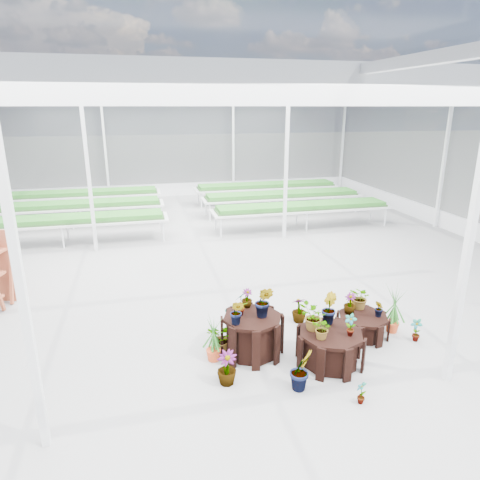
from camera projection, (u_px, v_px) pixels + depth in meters
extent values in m
plane|color=gray|center=(218.00, 295.00, 9.93)|extent=(24.00, 24.00, 0.00)
cylinder|color=black|center=(252.00, 335.00, 7.50)|extent=(1.20, 1.20, 0.73)
cylinder|color=black|center=(330.00, 348.00, 7.23)|extent=(1.22, 1.22, 0.59)
cylinder|color=black|center=(362.00, 326.00, 8.13)|extent=(1.11, 1.11, 0.43)
imported|color=#296B24|center=(241.00, 303.00, 7.39)|extent=(0.28, 0.27, 0.44)
imported|color=#296B24|center=(264.00, 301.00, 7.29)|extent=(0.41, 0.39, 0.58)
imported|color=#296B24|center=(247.00, 298.00, 7.69)|extent=(0.21, 0.21, 0.34)
imported|color=#296B24|center=(237.00, 312.00, 7.05)|extent=(0.32, 0.32, 0.45)
imported|color=#296B24|center=(313.00, 317.00, 7.14)|extent=(0.56, 0.55, 0.48)
imported|color=#296B24|center=(350.00, 325.00, 6.98)|extent=(0.24, 0.24, 0.38)
imported|color=#296B24|center=(328.00, 308.00, 7.38)|extent=(0.31, 0.35, 0.55)
imported|color=#296B24|center=(323.00, 329.00, 6.89)|extent=(0.42, 0.42, 0.36)
imported|color=#296B24|center=(350.00, 303.00, 8.10)|extent=(0.31, 0.31, 0.41)
imported|color=#296B24|center=(379.00, 309.00, 7.96)|extent=(0.19, 0.21, 0.34)
imported|color=#296B24|center=(361.00, 298.00, 8.27)|extent=(0.51, 0.53, 0.46)
imported|color=#296B24|center=(227.00, 368.00, 6.70)|extent=(0.43, 0.43, 0.56)
imported|color=#296B24|center=(222.00, 338.00, 7.56)|extent=(0.64, 0.65, 0.55)
imported|color=#296B24|center=(301.00, 370.00, 6.56)|extent=(0.45, 0.42, 0.67)
imported|color=#296B24|center=(361.00, 392.00, 6.28)|extent=(0.22, 0.23, 0.36)
imported|color=#296B24|center=(416.00, 330.00, 7.94)|extent=(0.20, 0.26, 0.45)
imported|color=#296B24|center=(353.00, 307.00, 8.80)|extent=(0.30, 0.25, 0.49)
imported|color=#296B24|center=(299.00, 310.00, 8.65)|extent=(0.33, 0.33, 0.53)
imported|color=#296B24|center=(232.00, 322.00, 8.06)|extent=(0.39, 0.36, 0.61)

